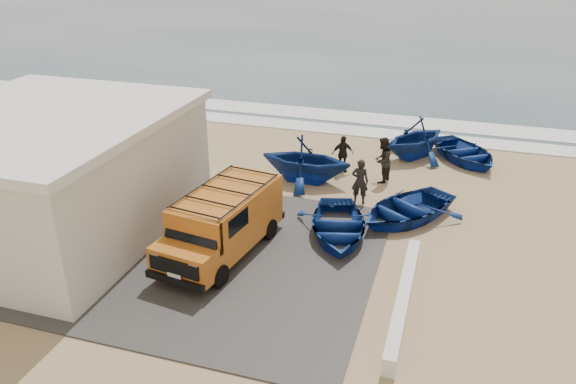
# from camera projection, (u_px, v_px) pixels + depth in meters

# --- Properties ---
(ground) EXTENTS (160.00, 160.00, 0.00)m
(ground) POSITION_uv_depth(u_px,v_px,m) (272.00, 233.00, 20.05)
(ground) COLOR tan
(slab) EXTENTS (12.00, 10.00, 0.05)m
(slab) POSITION_uv_depth(u_px,v_px,m) (196.00, 251.00, 18.85)
(slab) COLOR #3E3B39
(slab) RESTS_ON ground
(ocean) EXTENTS (180.00, 88.00, 0.01)m
(ocean) POSITION_uv_depth(u_px,v_px,m) (420.00, 21.00, 68.56)
(ocean) COLOR #385166
(ocean) RESTS_ON ground
(surf_line) EXTENTS (180.00, 1.60, 0.06)m
(surf_line) POSITION_uv_depth(u_px,v_px,m) (343.00, 130.00, 30.43)
(surf_line) COLOR white
(surf_line) RESTS_ON ground
(surf_wash) EXTENTS (180.00, 2.20, 0.04)m
(surf_wash) POSITION_uv_depth(u_px,v_px,m) (352.00, 117.00, 32.60)
(surf_wash) COLOR white
(surf_wash) RESTS_ON ground
(building) EXTENTS (8.40, 9.40, 4.30)m
(building) POSITION_uv_depth(u_px,v_px,m) (48.00, 174.00, 19.44)
(building) COLOR silver
(building) RESTS_ON ground
(parapet) EXTENTS (0.35, 6.00, 0.55)m
(parapet) POSITION_uv_depth(u_px,v_px,m) (403.00, 299.00, 15.98)
(parapet) COLOR silver
(parapet) RESTS_ON ground
(van) EXTENTS (2.76, 5.42, 2.22)m
(van) POSITION_uv_depth(u_px,v_px,m) (223.00, 221.00, 18.34)
(van) COLOR #C2681D
(van) RESTS_ON ground
(boat_near_left) EXTENTS (3.90, 4.73, 0.85)m
(boat_near_left) POSITION_uv_depth(u_px,v_px,m) (338.00, 226.00, 19.64)
(boat_near_left) COLOR navy
(boat_near_left) RESTS_ON ground
(boat_near_right) EXTENTS (4.96, 5.28, 0.89)m
(boat_near_right) POSITION_uv_depth(u_px,v_px,m) (406.00, 208.00, 20.83)
(boat_near_right) COLOR navy
(boat_near_right) RESTS_ON ground
(boat_mid_left) EXTENTS (3.98, 3.47, 2.04)m
(boat_mid_left) POSITION_uv_depth(u_px,v_px,m) (306.00, 159.00, 23.79)
(boat_mid_left) COLOR navy
(boat_mid_left) RESTS_ON ground
(boat_far_left) EXTENTS (4.75, 4.89, 1.97)m
(boat_far_left) POSITION_uv_depth(u_px,v_px,m) (416.00, 138.00, 26.40)
(boat_far_left) COLOR navy
(boat_far_left) RESTS_ON ground
(boat_far_right) EXTENTS (4.83, 5.15, 0.87)m
(boat_far_right) POSITION_uv_depth(u_px,v_px,m) (465.00, 152.00, 26.19)
(boat_far_right) COLOR navy
(boat_far_right) RESTS_ON ground
(fisherman_front) EXTENTS (0.70, 0.48, 1.84)m
(fisherman_front) POSITION_uv_depth(u_px,v_px,m) (360.00, 181.00, 21.91)
(fisherman_front) COLOR black
(fisherman_front) RESTS_ON ground
(fisherman_middle) EXTENTS (0.96, 1.12, 1.99)m
(fisherman_middle) POSITION_uv_depth(u_px,v_px,m) (382.00, 160.00, 23.77)
(fisherman_middle) COLOR black
(fisherman_middle) RESTS_ON ground
(fisherman_back) EXTENTS (1.06, 0.83, 1.68)m
(fisherman_back) POSITION_uv_depth(u_px,v_px,m) (342.00, 154.00, 24.87)
(fisherman_back) COLOR black
(fisherman_back) RESTS_ON ground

